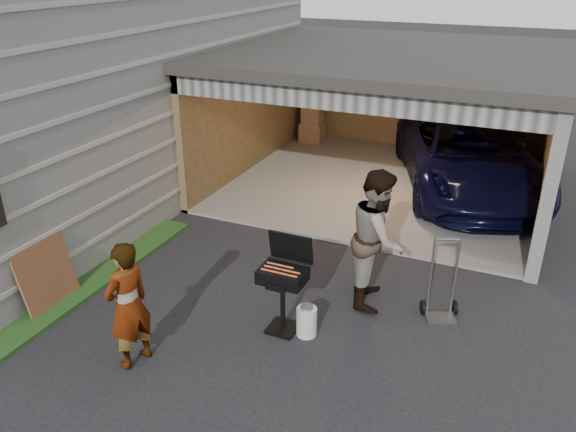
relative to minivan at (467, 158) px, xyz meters
name	(u,v)px	position (x,y,z in m)	size (l,w,h in m)	color
ground	(192,348)	(-2.39, -6.90, -0.75)	(80.00, 80.00, 0.00)	black
house	(41,54)	(-8.39, -2.90, 2.00)	(7.00, 11.00, 5.50)	#474744
groundcover_strip	(0,347)	(-4.64, -7.90, -0.72)	(0.50, 8.00, 0.06)	#193814
garage	(394,98)	(-1.63, -0.11, 1.12)	(6.80, 6.30, 2.90)	#605E59
minivan	(467,158)	(0.00, 0.00, 0.00)	(2.48, 5.38, 1.49)	black
woman	(128,306)	(-2.89, -7.40, 0.08)	(0.60, 0.40, 1.65)	#9BA4C3
man	(378,238)	(-0.59, -4.83, 0.25)	(0.97, 0.76, 2.00)	#3F2C18
bbq_grill	(284,278)	(-1.49, -6.03, 0.05)	(0.60, 0.53, 1.34)	black
propane_tank	(307,321)	(-1.16, -6.03, -0.54)	(0.27, 0.27, 0.41)	silver
plywood_panel	(46,275)	(-4.79, -6.87, -0.25)	(0.04, 0.90, 1.01)	brown
hand_truck	(441,302)	(0.38, -4.88, -0.52)	(0.55, 0.51, 1.21)	gray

